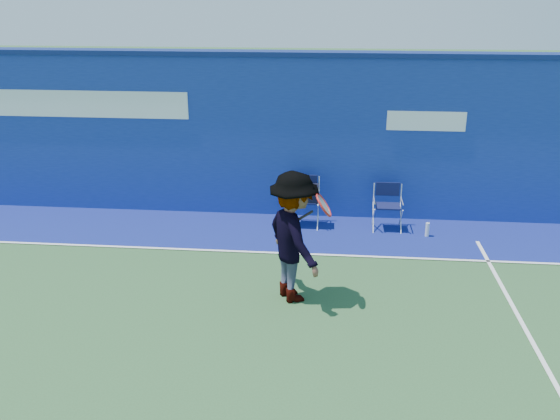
# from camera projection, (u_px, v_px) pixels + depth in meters

# --- Properties ---
(ground) EXTENTS (80.00, 80.00, 0.00)m
(ground) POSITION_uv_depth(u_px,v_px,m) (159.00, 363.00, 6.95)
(ground) COLOR #2C532C
(ground) RESTS_ON ground
(stadium_wall) EXTENTS (24.00, 0.50, 3.08)m
(stadium_wall) POSITION_uv_depth(u_px,v_px,m) (231.00, 133.00, 11.25)
(stadium_wall) COLOR navy
(stadium_wall) RESTS_ON ground
(out_of_bounds_strip) EXTENTS (24.00, 1.80, 0.01)m
(out_of_bounds_strip) POSITION_uv_depth(u_px,v_px,m) (223.00, 230.00, 10.77)
(out_of_bounds_strip) COLOR navy
(out_of_bounds_strip) RESTS_ON ground
(court_lines) EXTENTS (24.00, 12.00, 0.01)m
(court_lines) POSITION_uv_depth(u_px,v_px,m) (172.00, 335.00, 7.50)
(court_lines) COLOR white
(court_lines) RESTS_ON out_of_bounds_strip
(directors_chair_left) EXTENTS (0.54, 0.49, 0.91)m
(directors_chair_left) POSITION_uv_depth(u_px,v_px,m) (303.00, 206.00, 10.88)
(directors_chair_left) COLOR silver
(directors_chair_left) RESTS_ON ground
(directors_chair_right) EXTENTS (0.49, 0.44, 0.83)m
(directors_chair_right) POSITION_uv_depth(u_px,v_px,m) (387.00, 216.00, 10.76)
(directors_chair_right) COLOR silver
(directors_chair_right) RESTS_ON ground
(water_bottle) EXTENTS (0.07, 0.07, 0.26)m
(water_bottle) POSITION_uv_depth(u_px,v_px,m) (427.00, 230.00, 10.47)
(water_bottle) COLOR silver
(water_bottle) RESTS_ON ground
(tennis_player) EXTENTS (1.20, 1.39, 1.86)m
(tennis_player) POSITION_uv_depth(u_px,v_px,m) (294.00, 237.00, 8.12)
(tennis_player) COLOR #EA4738
(tennis_player) RESTS_ON ground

